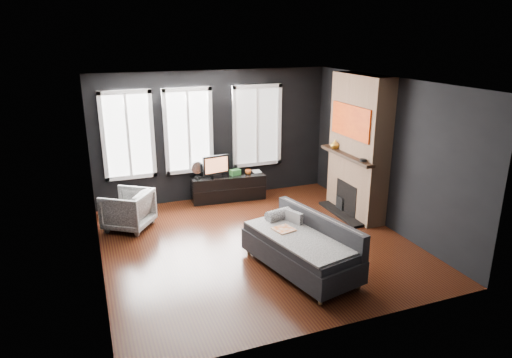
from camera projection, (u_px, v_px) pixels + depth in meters
name	position (u px, v px, depth m)	size (l,w,h in m)	color
floor	(257.00, 243.00, 7.75)	(5.00, 5.00, 0.00)	black
ceiling	(257.00, 82.00, 6.92)	(5.00, 5.00, 0.00)	white
wall_back	(214.00, 136.00, 9.56)	(5.00, 0.02, 2.70)	black
wall_left	(93.00, 185.00, 6.49)	(0.02, 5.00, 2.70)	black
wall_right	(387.00, 153.00, 8.18)	(0.02, 5.00, 2.70)	black
windows	(191.00, 87.00, 9.05)	(4.00, 0.16, 1.76)	white
fireplace	(358.00, 147.00, 8.65)	(0.70, 1.62, 2.70)	#93724C
sofa	(300.00, 245.00, 6.77)	(0.96, 1.92, 0.83)	#242427
stripe_pillow	(294.00, 221.00, 7.16)	(0.08, 0.33, 0.33)	gray
armchair	(128.00, 208.00, 8.25)	(0.76, 0.71, 0.78)	silver
media_console	(228.00, 187.00, 9.73)	(1.55, 0.49, 0.53)	black
monitor	(216.00, 165.00, 9.46)	(0.59, 0.13, 0.53)	black
desk_fan	(197.00, 170.00, 9.42)	(0.26, 0.26, 0.36)	#999999
mug	(248.00, 171.00, 9.71)	(0.13, 0.10, 0.13)	orange
book	(253.00, 167.00, 9.82)	(0.18, 0.02, 0.24)	#B5A591
storage_box	(235.00, 172.00, 9.66)	(0.21, 0.14, 0.12)	#317936
mantel_vase	(335.00, 144.00, 8.97)	(0.18, 0.18, 0.18)	gold
mantel_clock	(363.00, 160.00, 8.11)	(0.13, 0.13, 0.04)	black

